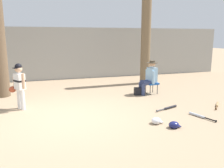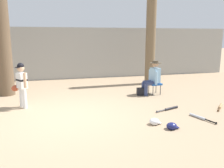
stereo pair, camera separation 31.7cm
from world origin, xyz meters
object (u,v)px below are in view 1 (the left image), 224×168
bat_black_composite (169,108)px  batting_helmet_navy (174,125)px  young_ballplayer (19,83)px  handbag_beside_stool (139,91)px  tree_behind_spectator (146,39)px  folding_stool (152,84)px  bat_wood_tan (217,105)px  bat_aluminum_silver (199,116)px  batting_helmet_white (156,121)px  seated_spectator (150,76)px

bat_black_composite → batting_helmet_navy: (-0.63, -1.27, 0.04)m
young_ballplayer → handbag_beside_stool: 3.95m
young_ballplayer → bat_black_composite: 4.28m
tree_behind_spectator → folding_stool: 2.46m
bat_wood_tan → batting_helmet_navy: (-2.15, -1.08, 0.04)m
handbag_beside_stool → bat_aluminum_silver: size_ratio=0.45×
bat_black_composite → batting_helmet_white: bearing=-134.2°
folding_stool → bat_wood_tan: folding_stool is taller
bat_black_composite → seated_spectator: bearing=82.1°
handbag_beside_stool → batting_helmet_navy: handbag_beside_stool is taller
young_ballplayer → bat_aluminum_silver: bearing=-25.3°
tree_behind_spectator → bat_aluminum_silver: tree_behind_spectator is taller
seated_spectator → bat_aluminum_silver: size_ratio=1.61×
bat_wood_tan → batting_helmet_navy: batting_helmet_navy is taller
tree_behind_spectator → young_ballplayer: size_ratio=3.47×
handbag_beside_stool → batting_helmet_navy: bearing=-99.0°
tree_behind_spectator → seated_spectator: (-0.68, -1.82, -1.29)m
bat_black_composite → folding_stool: bearing=79.1°
folding_stool → handbag_beside_stool: bearing=-177.0°
tree_behind_spectator → bat_black_composite: size_ratio=5.77×
folding_stool → batting_helmet_white: bearing=-114.7°
handbag_beside_stool → bat_wood_tan: size_ratio=0.60×
seated_spectator → bat_wood_tan: bearing=-56.7°
young_ballplayer → seated_spectator: bearing=6.8°
handbag_beside_stool → bat_black_composite: (0.16, -1.73, -0.10)m
bat_wood_tan → bat_aluminum_silver: bearing=-150.4°
folding_stool → handbag_beside_stool: 0.55m
young_ballplayer → batting_helmet_navy: 4.28m
bat_wood_tan → bat_aluminum_silver: same height
tree_behind_spectator → bat_wood_tan: (0.59, -3.76, -1.90)m
bat_aluminum_silver → batting_helmet_navy: bearing=-156.9°
batting_helmet_white → seated_spectator: bearing=67.0°
bat_black_composite → bat_wood_tan: bearing=-7.1°
young_ballplayer → batting_helmet_white: 3.87m
handbag_beside_stool → batting_helmet_white: 2.75m
bat_aluminum_silver → bat_wood_tan: bearing=29.6°
young_ballplayer → bat_black_composite: size_ratio=1.66×
tree_behind_spectator → bat_black_composite: 4.15m
folding_stool → young_ballplayer: bearing=-173.3°
seated_spectator → folding_stool: bearing=5.7°
handbag_beside_stool → bat_black_composite: size_ratio=0.43×
folding_stool → batting_helmet_navy: (-0.97, -3.03, -0.29)m
bat_black_composite → young_ballplayer: bearing=162.8°
batting_helmet_navy → young_ballplayer: bearing=143.5°
folding_stool → batting_helmet_navy: 3.20m
tree_behind_spectator → handbag_beside_stool: tree_behind_spectator is taller
handbag_beside_stool → batting_helmet_white: (-0.74, -2.65, -0.06)m
folding_stool → bat_aluminum_silver: size_ratio=0.58×
batting_helmet_navy → bat_aluminum_silver: bearing=23.1°
folding_stool → bat_black_composite: 1.82m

